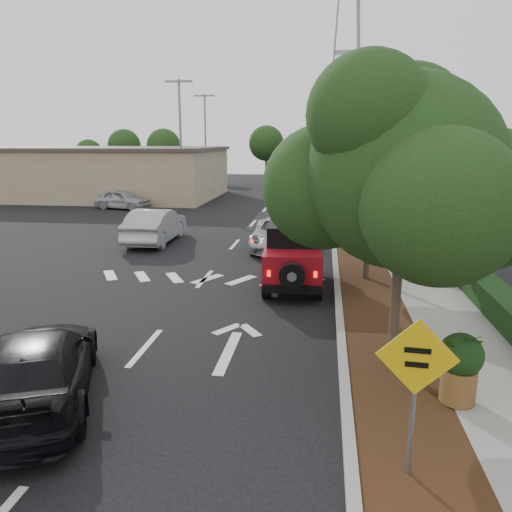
% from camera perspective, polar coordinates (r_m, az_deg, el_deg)
% --- Properties ---
extents(ground, '(120.00, 120.00, 0.00)m').
position_cam_1_polar(ground, '(12.26, -12.55, -10.17)').
color(ground, black).
rests_on(ground, ground).
extents(curb, '(0.20, 70.00, 0.15)m').
position_cam_1_polar(curb, '(23.01, 8.90, 1.19)').
color(curb, '#9E9B93').
rests_on(curb, ground).
extents(planting_strip, '(1.80, 70.00, 0.12)m').
position_cam_1_polar(planting_strip, '(23.06, 11.38, 1.07)').
color(planting_strip, black).
rests_on(planting_strip, ground).
extents(sidewalk, '(2.00, 70.00, 0.12)m').
position_cam_1_polar(sidewalk, '(23.26, 16.06, 0.92)').
color(sidewalk, gray).
rests_on(sidewalk, ground).
extents(hedge, '(0.80, 70.00, 0.80)m').
position_cam_1_polar(hedge, '(23.44, 19.50, 1.62)').
color(hedge, black).
rests_on(hedge, ground).
extents(commercial_building, '(22.00, 12.00, 4.00)m').
position_cam_1_polar(commercial_building, '(45.31, -18.79, 8.96)').
color(commercial_building, gray).
rests_on(commercial_building, ground).
extents(transmission_tower, '(7.00, 4.00, 28.00)m').
position_cam_1_polar(transmission_tower, '(58.75, 9.73, 8.31)').
color(transmission_tower, slate).
rests_on(transmission_tower, ground).
extents(street_tree_near, '(3.80, 3.80, 5.92)m').
position_cam_1_polar(street_tree_near, '(11.21, 15.16, -12.63)').
color(street_tree_near, black).
rests_on(street_tree_near, ground).
extents(street_tree_mid, '(3.20, 3.20, 5.32)m').
position_cam_1_polar(street_tree_mid, '(17.75, 12.40, -2.81)').
color(street_tree_mid, black).
rests_on(street_tree_mid, ground).
extents(street_tree_far, '(3.40, 3.40, 5.62)m').
position_cam_1_polar(street_tree_far, '(24.05, 11.24, 1.43)').
color(street_tree_far, black).
rests_on(street_tree_far, ground).
extents(light_pole_a, '(2.00, 0.22, 9.00)m').
position_cam_1_polar(light_pole_a, '(38.32, -8.36, 5.86)').
color(light_pole_a, slate).
rests_on(light_pole_a, ground).
extents(light_pole_b, '(2.00, 0.22, 9.00)m').
position_cam_1_polar(light_pole_b, '(50.11, -5.67, 7.63)').
color(light_pole_b, slate).
rests_on(light_pole_b, ground).
extents(red_jeep, '(2.00, 4.15, 2.09)m').
position_cam_1_polar(red_jeep, '(16.62, 4.26, 0.16)').
color(red_jeep, black).
rests_on(red_jeep, ground).
extents(silver_suv_ahead, '(2.42, 4.97, 1.36)m').
position_cam_1_polar(silver_suv_ahead, '(22.32, 2.52, 2.55)').
color(silver_suv_ahead, '#ACAEB4').
rests_on(silver_suv_ahead, ground).
extents(black_suv_oncoming, '(3.65, 5.23, 1.41)m').
position_cam_1_polar(black_suv_oncoming, '(10.23, -23.87, -11.60)').
color(black_suv_oncoming, black).
rests_on(black_suv_oncoming, ground).
extents(silver_sedan_oncoming, '(1.80, 4.95, 1.62)m').
position_cam_1_polar(silver_sedan_oncoming, '(24.13, -11.43, 3.42)').
color(silver_sedan_oncoming, '#A7ABAF').
rests_on(silver_sedan_oncoming, ground).
extents(parked_suv, '(4.34, 2.59, 1.38)m').
position_cam_1_polar(parked_suv, '(36.48, -15.00, 6.28)').
color(parked_suv, '#AAAEB2').
rests_on(parked_suv, ground).
extents(speed_hump_sign, '(1.10, 0.13, 2.35)m').
position_cam_1_polar(speed_hump_sign, '(7.35, 17.76, -13.00)').
color(speed_hump_sign, slate).
rests_on(speed_hump_sign, ground).
extents(terracotta_planter, '(0.79, 0.79, 1.37)m').
position_cam_1_polar(terracotta_planter, '(9.84, 22.34, -11.03)').
color(terracotta_planter, brown).
rests_on(terracotta_planter, ground).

